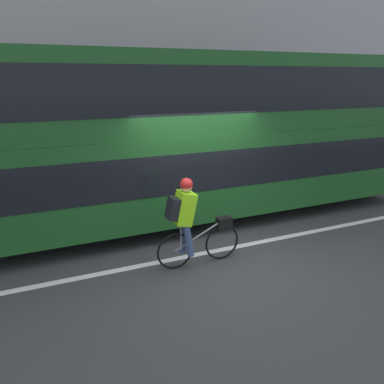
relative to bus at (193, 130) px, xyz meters
name	(u,v)px	position (x,y,z in m)	size (l,w,h in m)	color
ground_plane	(214,255)	(-0.44, -1.98, -2.01)	(80.00, 80.00, 0.00)	#38383A
road_center_line	(210,252)	(-0.44, -1.83, -2.00)	(50.00, 0.14, 0.01)	silver
sidewalk_curb	(140,184)	(-0.44, 2.89, -1.93)	(60.00, 2.05, 0.16)	gray
building_facade	(123,35)	(-0.44, 4.07, 2.27)	(60.00, 0.30, 8.55)	#9E9EA3
bus	(193,130)	(0.00, 0.00, 0.00)	(10.67, 2.51, 3.58)	black
cyclist_on_bike	(190,219)	(-0.98, -2.15, -1.15)	(1.53, 0.32, 1.57)	black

